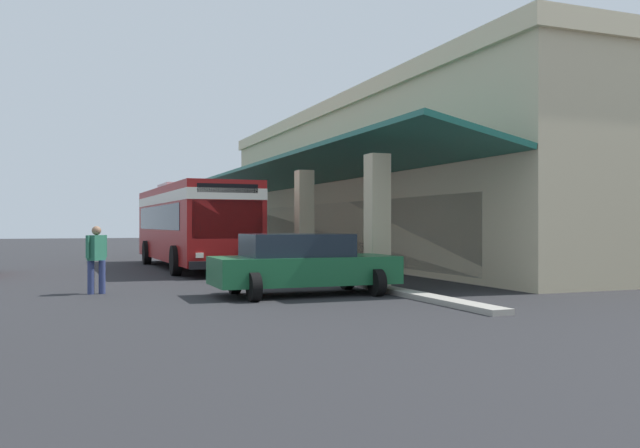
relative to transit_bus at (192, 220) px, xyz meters
name	(u,v)px	position (x,y,z in m)	size (l,w,h in m)	color
ground	(398,265)	(1.01, 8.45, -1.85)	(120.00, 120.00, 0.00)	#262628
curb_strip	(254,262)	(-1.78, 2.98, -1.79)	(34.72, 0.50, 0.12)	#9E998E
plaza_building	(447,186)	(-1.78, 12.61, 1.70)	(29.23, 16.44, 7.10)	#C6B793
transit_bus	(192,220)	(0.00, 0.00, 0.00)	(11.27, 3.02, 3.34)	maroon
parked_sedan_green	(302,264)	(10.80, 0.72, -1.10)	(2.45, 4.40, 1.47)	#195933
pedestrian	(96,256)	(8.77, -3.88, -0.93)	(0.51, 0.51, 1.66)	navy
potted_palm	(227,240)	(-10.71, 3.89, -1.04)	(1.76, 1.65, 2.97)	brown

